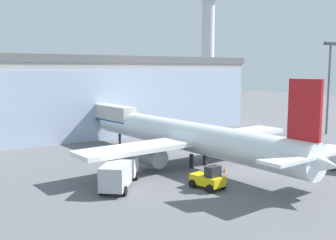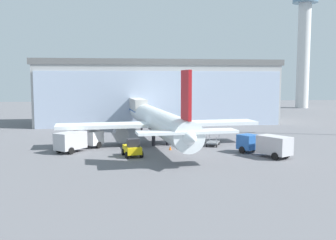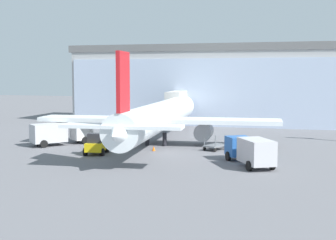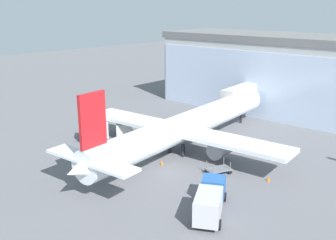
# 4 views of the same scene
# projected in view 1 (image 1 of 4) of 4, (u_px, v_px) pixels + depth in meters

# --- Properties ---
(ground) EXTENTS (240.00, 240.00, 0.00)m
(ground) POSITION_uv_depth(u_px,v_px,m) (237.00, 174.00, 43.05)
(ground) COLOR slate
(terminal_building) EXTENTS (51.91, 17.33, 13.57)m
(terminal_building) POSITION_uv_depth(u_px,v_px,m) (112.00, 94.00, 71.50)
(terminal_building) COLOR #AAAAAA
(terminal_building) RESTS_ON ground
(jet_bridge) EXTENTS (3.92, 14.57, 5.88)m
(jet_bridge) POSITION_uv_depth(u_px,v_px,m) (105.00, 113.00, 61.80)
(jet_bridge) COLOR beige
(jet_bridge) RESTS_ON ground
(control_tower) EXTENTS (8.38, 8.38, 38.72)m
(control_tower) POSITION_uv_depth(u_px,v_px,m) (208.00, 31.00, 129.11)
(control_tower) COLOR silver
(control_tower) RESTS_ON ground
(apron_light_mast) EXTENTS (3.20, 0.40, 15.93)m
(apron_light_mast) POSITION_uv_depth(u_px,v_px,m) (329.00, 79.00, 67.93)
(apron_light_mast) COLOR #59595E
(apron_light_mast) RESTS_ON ground
(airplane) EXTENTS (29.64, 39.77, 10.53)m
(airplane) POSITION_uv_depth(u_px,v_px,m) (187.00, 136.00, 47.41)
(airplane) COLOR white
(airplane) RESTS_ON ground
(catering_truck) EXTENTS (6.24, 7.10, 2.65)m
(catering_truck) POSITION_uv_depth(u_px,v_px,m) (119.00, 173.00, 37.77)
(catering_truck) COLOR silver
(catering_truck) RESTS_ON ground
(fuel_truck) EXTENTS (5.64, 7.39, 2.65)m
(fuel_truck) POSITION_uv_depth(u_px,v_px,m) (332.00, 157.00, 44.76)
(fuel_truck) COLOR #2659A5
(fuel_truck) RESTS_ON ground
(baggage_cart) EXTENTS (2.54, 3.20, 1.50)m
(baggage_cart) POSITION_uv_depth(u_px,v_px,m) (251.00, 157.00, 49.07)
(baggage_cart) COLOR slate
(baggage_cart) RESTS_ON ground
(pushback_tug) EXTENTS (2.73, 3.50, 2.30)m
(pushback_tug) POSITION_uv_depth(u_px,v_px,m) (209.00, 179.00, 37.50)
(pushback_tug) COLOR yellow
(pushback_tug) RESTS_ON ground
(safety_cone_nose) EXTENTS (0.36, 0.36, 0.55)m
(safety_cone_nose) POSITION_uv_depth(u_px,v_px,m) (224.00, 170.00, 43.56)
(safety_cone_nose) COLOR orange
(safety_cone_nose) RESTS_ON ground
(safety_cone_wingtip) EXTENTS (0.36, 0.36, 0.55)m
(safety_cone_wingtip) POSITION_uv_depth(u_px,v_px,m) (268.00, 151.00, 53.59)
(safety_cone_wingtip) COLOR orange
(safety_cone_wingtip) RESTS_ON ground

